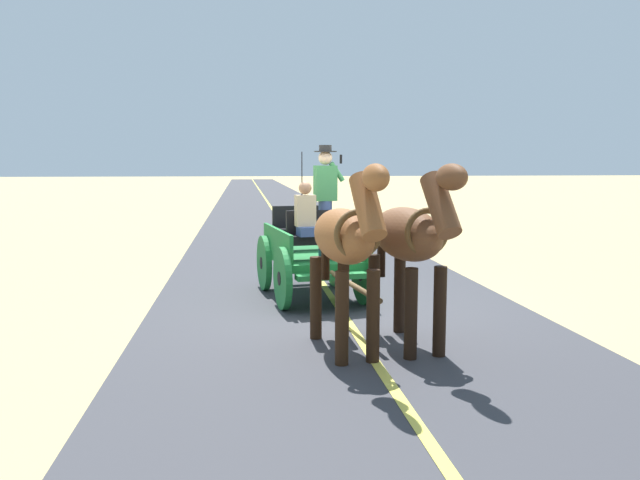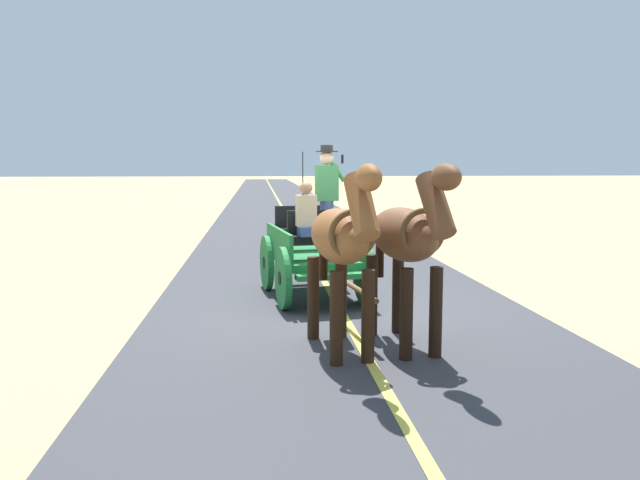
% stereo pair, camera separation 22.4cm
% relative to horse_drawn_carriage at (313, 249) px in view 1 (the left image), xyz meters
% --- Properties ---
extents(ground_plane, '(200.00, 200.00, 0.00)m').
position_rel_horse_drawn_carriage_xyz_m(ground_plane, '(-0.31, 0.82, -0.82)').
color(ground_plane, tan).
extents(road_surface, '(5.75, 160.00, 0.01)m').
position_rel_horse_drawn_carriage_xyz_m(road_surface, '(-0.31, 0.82, -0.81)').
color(road_surface, '#38383D').
rests_on(road_surface, ground).
extents(road_centre_stripe, '(0.12, 160.00, 0.00)m').
position_rel_horse_drawn_carriage_xyz_m(road_centre_stripe, '(-0.31, 0.82, -0.81)').
color(road_centre_stripe, '#DBCC4C').
rests_on(road_centre_stripe, road_surface).
extents(horse_drawn_carriage, '(1.75, 4.51, 2.50)m').
position_rel_horse_drawn_carriage_xyz_m(horse_drawn_carriage, '(0.00, 0.00, 0.00)').
color(horse_drawn_carriage, '#1E7233').
rests_on(horse_drawn_carriage, ground).
extents(horse_near_side, '(0.83, 2.15, 2.21)m').
position_rel_horse_drawn_carriage_xyz_m(horse_near_side, '(-0.83, 2.94, 0.51)').
color(horse_near_side, brown).
rests_on(horse_near_side, ground).
extents(horse_off_side, '(0.78, 2.15, 2.21)m').
position_rel_horse_drawn_carriage_xyz_m(horse_off_side, '(-0.04, 3.06, 0.51)').
color(horse_off_side, brown).
rests_on(horse_off_side, ground).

